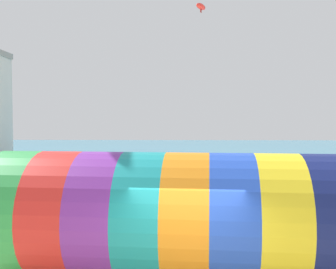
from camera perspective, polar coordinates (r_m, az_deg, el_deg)
sea at (r=48.17m, az=1.59°, el=-2.28°), size 120.00×40.00×0.10m
giant_inflatable_tube at (r=9.62m, az=-0.13°, el=-12.16°), size 8.87×3.87×3.16m
kite_red_parafoil at (r=20.22m, az=5.04°, el=18.85°), size 0.72×0.94×0.46m
bystander_near_water at (r=15.08m, az=-2.84°, el=-9.61°), size 0.32×0.41×1.68m
bystander_mid_beach at (r=16.38m, az=-18.96°, el=-8.69°), size 0.39×0.27×1.72m
bystander_far_left at (r=17.13m, az=-15.63°, el=-8.20°), size 0.42×0.40×1.70m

